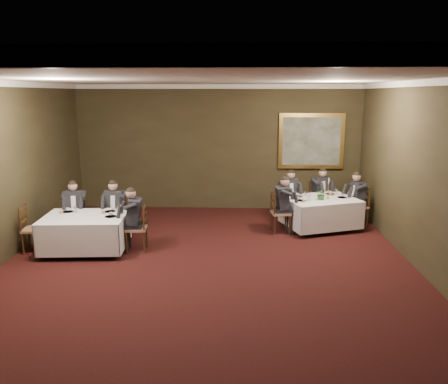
# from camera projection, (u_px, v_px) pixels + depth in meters

# --- Properties ---
(ground) EXTENTS (10.00, 10.00, 0.00)m
(ground) POSITION_uv_depth(u_px,v_px,m) (204.00, 278.00, 7.85)
(ground) COLOR black
(ground) RESTS_ON ground
(ceiling) EXTENTS (8.00, 10.00, 0.10)m
(ceiling) POSITION_uv_depth(u_px,v_px,m) (202.00, 78.00, 7.08)
(ceiling) COLOR silver
(ceiling) RESTS_ON back_wall
(back_wall) EXTENTS (8.00, 0.10, 3.50)m
(back_wall) POSITION_uv_depth(u_px,v_px,m) (218.00, 148.00, 12.34)
(back_wall) COLOR #302918
(back_wall) RESTS_ON ground
(front_wall) EXTENTS (8.00, 0.10, 3.50)m
(front_wall) POSITION_uv_depth(u_px,v_px,m) (130.00, 352.00, 2.59)
(front_wall) COLOR #302918
(front_wall) RESTS_ON ground
(right_wall) EXTENTS (0.10, 10.00, 3.50)m
(right_wall) POSITION_uv_depth(u_px,v_px,m) (440.00, 185.00, 7.31)
(right_wall) COLOR #302918
(right_wall) RESTS_ON ground
(crown_molding) EXTENTS (8.00, 10.00, 0.12)m
(crown_molding) POSITION_uv_depth(u_px,v_px,m) (202.00, 82.00, 7.09)
(crown_molding) COLOR white
(crown_molding) RESTS_ON back_wall
(table_main) EXTENTS (2.02, 1.78, 0.67)m
(table_main) POSITION_uv_depth(u_px,v_px,m) (320.00, 211.00, 10.67)
(table_main) COLOR black
(table_main) RESTS_ON ground
(table_second) EXTENTS (1.79, 1.41, 0.67)m
(table_second) POSITION_uv_depth(u_px,v_px,m) (85.00, 230.00, 9.14)
(table_second) COLOR black
(table_second) RESTS_ON ground
(chair_main_backleft) EXTENTS (0.57, 0.56, 1.00)m
(chair_main_backleft) POSITION_uv_depth(u_px,v_px,m) (288.00, 210.00, 11.38)
(chair_main_backleft) COLOR #956A4C
(chair_main_backleft) RESTS_ON ground
(diner_main_backleft) EXTENTS (0.56, 0.60, 1.35)m
(diner_main_backleft) POSITION_uv_depth(u_px,v_px,m) (288.00, 202.00, 11.32)
(diner_main_backleft) COLOR black
(diner_main_backleft) RESTS_ON chair_main_backleft
(chair_main_backright) EXTENTS (0.59, 0.58, 1.00)m
(chair_main_backright) POSITION_uv_depth(u_px,v_px,m) (319.00, 207.00, 11.64)
(chair_main_backright) COLOR #956A4C
(chair_main_backright) RESTS_ON ground
(diner_main_backright) EXTENTS (0.58, 0.61, 1.35)m
(diner_main_backright) POSITION_uv_depth(u_px,v_px,m) (320.00, 199.00, 11.58)
(diner_main_backright) COLOR black
(diner_main_backright) RESTS_ON chair_main_backright
(chair_main_endleft) EXTENTS (0.48, 0.50, 1.00)m
(chair_main_endleft) POSITION_uv_depth(u_px,v_px,m) (280.00, 221.00, 10.40)
(chair_main_endleft) COLOR #956A4C
(chair_main_endleft) RESTS_ON ground
(diner_main_endleft) EXTENTS (0.53, 0.47, 1.35)m
(diner_main_endleft) POSITION_uv_depth(u_px,v_px,m) (281.00, 212.00, 10.35)
(diner_main_endleft) COLOR black
(diner_main_endleft) RESTS_ON chair_main_endleft
(chair_main_endright) EXTENTS (0.49, 0.51, 1.00)m
(chair_main_endright) POSITION_uv_depth(u_px,v_px,m) (358.00, 214.00, 11.01)
(chair_main_endright) COLOR #956A4C
(chair_main_endright) RESTS_ON ground
(diner_main_endright) EXTENTS (0.54, 0.48, 1.35)m
(diner_main_endright) POSITION_uv_depth(u_px,v_px,m) (358.00, 205.00, 10.96)
(diner_main_endright) COLOR black
(diner_main_endright) RESTS_ON chair_main_endright
(chair_sec_backleft) EXTENTS (0.52, 0.50, 1.00)m
(chair_sec_backleft) POSITION_uv_depth(u_px,v_px,m) (76.00, 226.00, 10.01)
(chair_sec_backleft) COLOR #956A4C
(chair_sec_backleft) RESTS_ON ground
(diner_sec_backleft) EXTENTS (0.49, 0.55, 1.35)m
(diner_sec_backleft) POSITION_uv_depth(u_px,v_px,m) (76.00, 216.00, 9.95)
(diner_sec_backleft) COLOR black
(diner_sec_backleft) RESTS_ON chair_sec_backleft
(chair_sec_backright) EXTENTS (0.46, 0.44, 1.00)m
(chair_sec_backright) POSITION_uv_depth(u_px,v_px,m) (116.00, 226.00, 10.04)
(chair_sec_backright) COLOR #956A4C
(chair_sec_backright) RESTS_ON ground
(diner_sec_backright) EXTENTS (0.43, 0.50, 1.35)m
(diner_sec_backright) POSITION_uv_depth(u_px,v_px,m) (116.00, 216.00, 9.98)
(diner_sec_backright) COLOR black
(diner_sec_backright) RESTS_ON chair_sec_backright
(chair_sec_endright) EXTENTS (0.45, 0.47, 1.00)m
(chair_sec_endright) POSITION_uv_depth(u_px,v_px,m) (137.00, 237.00, 9.21)
(chair_sec_endright) COLOR #956A4C
(chair_sec_endright) RESTS_ON ground
(diner_sec_endright) EXTENTS (0.51, 0.44, 1.35)m
(diner_sec_endright) POSITION_uv_depth(u_px,v_px,m) (136.00, 227.00, 9.16)
(diner_sec_endright) COLOR black
(diner_sec_endright) RESTS_ON chair_sec_endright
(chair_sec_endleft) EXTENTS (0.47, 0.49, 1.00)m
(chair_sec_endleft) POSITION_uv_depth(u_px,v_px,m) (34.00, 238.00, 9.15)
(chair_sec_endleft) COLOR #956A4C
(chair_sec_endleft) RESTS_ON ground
(centerpiece) EXTENTS (0.32, 0.29, 0.30)m
(centerpiece) POSITION_uv_depth(u_px,v_px,m) (321.00, 194.00, 10.43)
(centerpiece) COLOR #2D5926
(centerpiece) RESTS_ON table_main
(candlestick) EXTENTS (0.08, 0.08, 0.52)m
(candlestick) POSITION_uv_depth(u_px,v_px,m) (328.00, 191.00, 10.56)
(candlestick) COLOR #BA8D38
(candlestick) RESTS_ON table_main
(place_setting_table_main) EXTENTS (0.33, 0.31, 0.14)m
(place_setting_table_main) POSITION_uv_depth(u_px,v_px,m) (299.00, 195.00, 10.82)
(place_setting_table_main) COLOR white
(place_setting_table_main) RESTS_ON table_main
(place_setting_table_second) EXTENTS (0.33, 0.31, 0.14)m
(place_setting_table_second) POSITION_uv_depth(u_px,v_px,m) (70.00, 210.00, 9.42)
(place_setting_table_second) COLOR white
(place_setting_table_second) RESTS_ON table_second
(painting) EXTENTS (1.81, 0.09, 1.54)m
(painting) POSITION_uv_depth(u_px,v_px,m) (311.00, 141.00, 12.13)
(painting) COLOR #D59B4E
(painting) RESTS_ON back_wall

